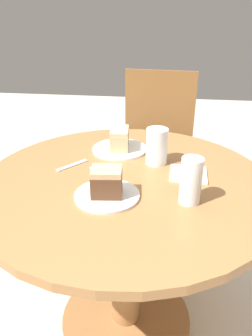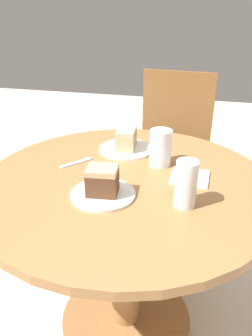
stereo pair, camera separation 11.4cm
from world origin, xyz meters
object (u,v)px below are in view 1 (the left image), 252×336
Objects in this scene: cake_slice_near at (107,182)px; glass_water at (191,183)px; glass_lemonade at (157,148)px; plate_near at (107,195)px; plate_far at (120,149)px; chair at (156,148)px; cake_slice_far at (120,139)px.

cake_slice_near is 0.26m from glass_water.
glass_water is (0.26, 0.00, 0.01)m from cake_slice_near.
cake_slice_near is 0.75× the size of glass_lemonade.
plate_near is at bearing -179.05° from glass_water.
plate_far is 1.65× the size of glass_lemonade.
cake_slice_near reaches higher than plate_far.
plate_far is (-0.02, 0.38, 0.00)m from plate_near.
plate_near is 1.41× the size of glass_water.
chair reaches higher than plate_near.
cake_slice_near is (0.02, -0.38, 0.05)m from plate_far.
glass_lemonade reaches higher than cake_slice_far.
glass_water is at bearing -76.95° from chair.
plate_far is 0.38m from cake_slice_near.
chair is 1.02m from plate_near.
chair is 7.50× the size of cake_slice_far.
cake_slice_near is at bearing -91.91° from chair.
plate_far is at bearing 146.67° from glass_lemonade.
chair is 6.72× the size of glass_lemonade.
plate_near is 0.27m from glass_water.
plate_far is 0.47m from glass_water.
cake_slice_far is (-0.02, 0.38, 0.05)m from plate_near.
cake_slice_near is at bearing -179.05° from glass_water.
plate_near is 0.38m from plate_far.
glass_water reaches higher than glass_lemonade.
chair is 0.67m from plate_far.
plate_near is 0.38m from cake_slice_far.
glass_water is (0.26, 0.00, 0.06)m from plate_near.
plate_near is at bearing 180.00° from cake_slice_near.
chair is 1.04m from glass_water.
chair is at bearing 83.18° from cake_slice_near.
cake_slice_near is at bearing -87.70° from cake_slice_far.
cake_slice_near is at bearing -87.70° from plate_far.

